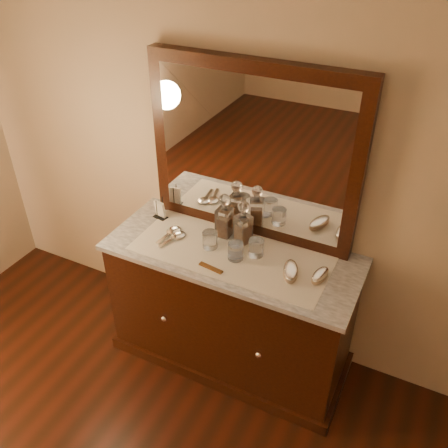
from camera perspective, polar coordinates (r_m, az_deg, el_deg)
The scene contains 18 objects.
dresser_cabinet at distance 2.98m, azimuth 0.87°, elevation -10.03°, with size 1.40×0.55×0.82m, color black.
dresser_plinth at distance 3.25m, azimuth 0.81°, elevation -14.70°, with size 1.46×0.59×0.08m, color black.
knob_left at distance 2.88m, azimuth -7.13°, elevation -11.07°, with size 0.04×0.04×0.04m, color silver.
knob_right at distance 2.69m, azimuth 4.12°, elevation -15.20°, with size 0.04×0.04×0.04m, color silver.
marble_top at distance 2.69m, azimuth 0.95°, elevation -3.57°, with size 1.44×0.59×0.03m, color white.
mirror_frame at distance 2.61m, azimuth 3.41°, elevation 8.39°, with size 1.20×0.08×1.00m, color black.
mirror_glass at distance 2.58m, azimuth 3.11°, elevation 8.09°, with size 1.06×0.01×0.86m, color white.
lace_runner at distance 2.67m, azimuth 0.77°, elevation -3.52°, with size 1.10×0.45×0.00m, color white.
pin_dish at distance 2.66m, azimuth 1.27°, elevation -3.42°, with size 0.07×0.07×0.01m, color white.
comb at distance 2.56m, azimuth -1.57°, elevation -5.22°, with size 0.14×0.03×0.01m, color brown.
napkin_rack at distance 2.96m, azimuth -7.59°, elevation 1.63°, with size 0.10×0.07×0.13m.
decanter_left at distance 2.75m, azimuth 0.04°, elevation 0.50°, with size 0.08×0.08×0.27m.
decanter_right at distance 2.70m, azimuth 2.28°, elevation -0.33°, with size 0.11×0.11×0.27m.
brush_near at distance 2.53m, azimuth 7.90°, elevation -5.58°, with size 0.13×0.19×0.05m.
brush_far at distance 2.54m, azimuth 11.32°, elevation -6.02°, with size 0.09×0.15×0.04m.
hand_mirror_outer at distance 2.84m, azimuth -6.20°, elevation -0.94°, with size 0.09×0.21×0.02m.
hand_mirror_inner at distance 2.79m, azimuth -5.70°, elevation -1.51°, with size 0.10×0.20×0.02m.
tumblers at distance 2.64m, azimuth 1.16°, elevation -2.63°, with size 0.35×0.17×0.10m.
Camera 1 is at (0.91, 0.03, 2.49)m, focal length 38.54 mm.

